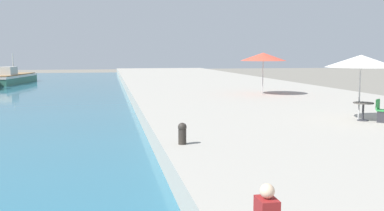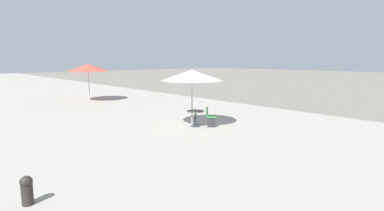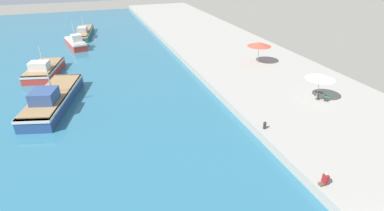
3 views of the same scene
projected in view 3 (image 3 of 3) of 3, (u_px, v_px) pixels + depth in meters
The scene contains 11 objects.
quay_promenade at pixel (224, 48), 47.00m from camera, with size 16.00×90.00×0.79m.
fishing_boat_near at pixel (53, 98), 29.49m from camera, with size 5.79×11.20×4.34m.
fishing_boat_mid at pixel (44, 69), 37.24m from camera, with size 4.67×7.77×3.66m.
fishing_boat_far at pixel (76, 43), 48.12m from camera, with size 3.47×6.92×4.02m.
fishing_boat_distant at pixel (84, 32), 54.77m from camera, with size 3.71×10.46×3.50m.
cafe_umbrella_pink at pixel (321, 76), 28.50m from camera, with size 2.81×2.81×2.65m.
cafe_umbrella_white at pixel (259, 44), 38.24m from camera, with size 3.06×3.06×2.77m.
cafe_table at pixel (319, 94), 29.35m from camera, with size 0.80×0.80×0.74m.
cafe_chair_left at pixel (326, 98), 29.12m from camera, with size 0.58×0.59×0.91m.
person_at_quay at pixel (325, 179), 18.50m from camera, with size 0.51×0.36×0.94m.
mooring_bollard at pixel (265, 125), 24.48m from camera, with size 0.26×0.26×0.65m.
Camera 3 is at (-11.97, -4.72, 13.69)m, focal length 28.00 mm.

